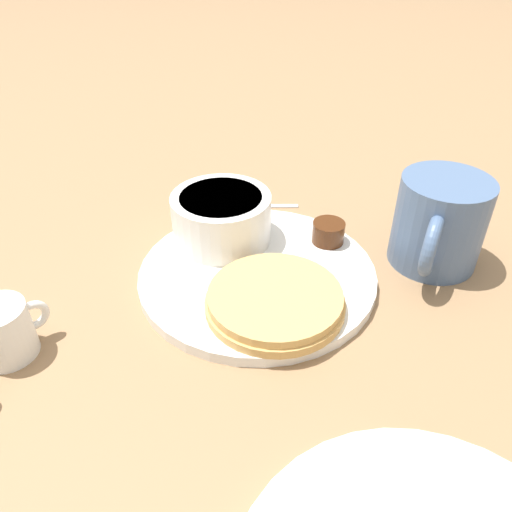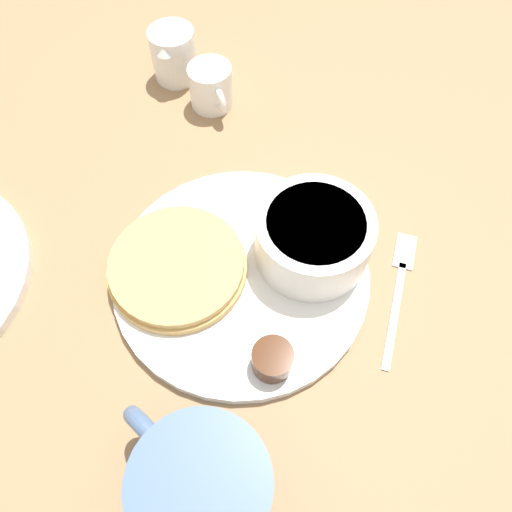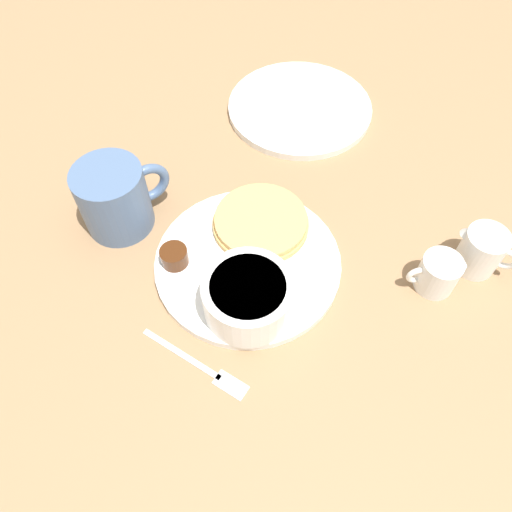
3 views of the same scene
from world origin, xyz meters
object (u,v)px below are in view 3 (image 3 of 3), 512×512
coffee_mug (116,198)px  fork (206,369)px  creamer_pitcher_far (482,251)px  plate (248,263)px  bowl (248,296)px  creamer_pitcher_near (438,273)px

coffee_mug → fork: (0.26, -0.03, -0.05)m
fork → creamer_pitcher_far: bearing=75.2°
plate → creamer_pitcher_far: creamer_pitcher_far is taller
creamer_pitcher_far → coffee_mug: bearing=-136.6°
coffee_mug → creamer_pitcher_far: (0.36, 0.34, -0.02)m
coffee_mug → creamer_pitcher_far: size_ratio=1.68×
bowl → fork: size_ratio=0.77×
bowl → creamer_pitcher_far: size_ratio=1.42×
coffee_mug → creamer_pitcher_far: coffee_mug is taller
bowl → fork: (0.03, -0.09, -0.04)m
creamer_pitcher_far → fork: (-0.10, -0.37, -0.03)m
creamer_pitcher_far → fork: size_ratio=0.54×
creamer_pitcher_far → fork: 0.39m
plate → coffee_mug: bearing=-150.9°
coffee_mug → creamer_pitcher_near: 0.44m
bowl → creamer_pitcher_far: bowl is taller
fork → coffee_mug: bearing=172.5°
coffee_mug → fork: bearing=-7.5°
bowl → coffee_mug: (-0.23, -0.05, 0.01)m
plate → creamer_pitcher_near: creamer_pitcher_near is taller
creamer_pitcher_near → creamer_pitcher_far: bearing=79.0°
creamer_pitcher_near → coffee_mug: bearing=-141.9°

